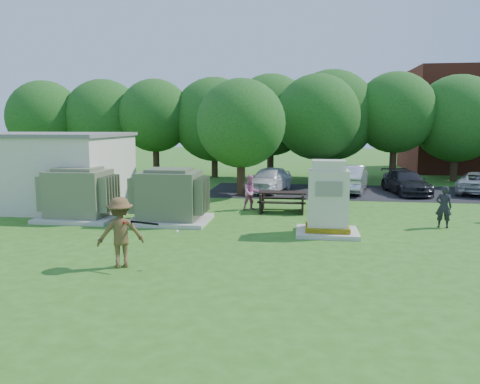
# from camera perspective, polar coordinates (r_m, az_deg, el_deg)

# --- Properties ---
(ground) EXTENTS (120.00, 120.00, 0.00)m
(ground) POSITION_cam_1_polar(r_m,az_deg,el_deg) (13.46, -2.40, -7.97)
(ground) COLOR #2D6619
(ground) RESTS_ON ground
(service_building) EXTENTS (10.00, 5.00, 3.20)m
(service_building) POSITION_cam_1_polar(r_m,az_deg,el_deg) (23.90, -26.02, 2.29)
(service_building) COLOR beige
(service_building) RESTS_ON ground
(service_building_roof) EXTENTS (10.20, 5.20, 0.15)m
(service_building_roof) POSITION_cam_1_polar(r_m,az_deg,el_deg) (23.80, -26.28, 6.30)
(service_building_roof) COLOR slate
(service_building_roof) RESTS_ON service_building
(parking_strip) EXTENTS (20.00, 6.00, 0.01)m
(parking_strip) POSITION_cam_1_polar(r_m,az_deg,el_deg) (26.87, 17.89, -0.10)
(parking_strip) COLOR #232326
(parking_strip) RESTS_ON ground
(transformer_left) EXTENTS (3.00, 2.40, 2.07)m
(transformer_left) POSITION_cam_1_polar(r_m,az_deg,el_deg) (19.55, -19.01, -0.36)
(transformer_left) COLOR beige
(transformer_left) RESTS_ON ground
(transformer_right) EXTENTS (3.00, 2.40, 2.07)m
(transformer_right) POSITION_cam_1_polar(r_m,az_deg,el_deg) (18.17, -8.55, -0.62)
(transformer_right) COLOR beige
(transformer_right) RESTS_ON ground
(generator_cabinet) EXTENTS (2.10, 1.72, 2.56)m
(generator_cabinet) POSITION_cam_1_polar(r_m,az_deg,el_deg) (16.21, 10.65, -1.23)
(generator_cabinet) COLOR beige
(generator_cabinet) RESTS_ON ground
(picnic_table) EXTENTS (2.03, 1.52, 0.87)m
(picnic_table) POSITION_cam_1_polar(r_m,az_deg,el_deg) (20.20, 5.16, -0.89)
(picnic_table) COLOR black
(picnic_table) RESTS_ON ground
(batter) EXTENTS (1.40, 1.17, 1.88)m
(batter) POSITION_cam_1_polar(r_m,az_deg,el_deg) (12.76, -14.37, -4.79)
(batter) COLOR brown
(batter) RESTS_ON ground
(person_by_generator) EXTENTS (0.62, 0.47, 1.55)m
(person_by_generator) POSITION_cam_1_polar(r_m,az_deg,el_deg) (18.55, 23.58, -1.67)
(person_by_generator) COLOR black
(person_by_generator) RESTS_ON ground
(person_at_picnic) EXTENTS (0.94, 0.86, 1.55)m
(person_at_picnic) POSITION_cam_1_polar(r_m,az_deg,el_deg) (20.48, 1.36, -0.06)
(person_at_picnic) COLOR pink
(person_at_picnic) RESTS_ON ground
(car_white) EXTENTS (2.65, 4.37, 1.39)m
(car_white) POSITION_cam_1_polar(r_m,az_deg,el_deg) (26.03, 3.59, 1.56)
(car_white) COLOR white
(car_white) RESTS_ON ground
(car_silver_a) EXTENTS (2.48, 4.83, 1.52)m
(car_silver_a) POSITION_cam_1_polar(r_m,az_deg,el_deg) (26.55, 13.25, 1.62)
(car_silver_a) COLOR silver
(car_silver_a) RESTS_ON ground
(car_dark) EXTENTS (2.34, 4.46, 1.23)m
(car_dark) POSITION_cam_1_polar(r_m,az_deg,el_deg) (26.81, 19.58, 1.12)
(car_dark) COLOR black
(car_dark) RESTS_ON ground
(car_silver_b) EXTENTS (3.42, 4.69, 1.18)m
(car_silver_b) POSITION_cam_1_polar(r_m,az_deg,el_deg) (28.37, 27.04, 1.01)
(car_silver_b) COLOR #BCBCC1
(car_silver_b) RESTS_ON ground
(batting_equipment) EXTENTS (1.57, 0.37, 0.32)m
(batting_equipment) POSITION_cam_1_polar(r_m,az_deg,el_deg) (12.40, -11.48, -3.88)
(batting_equipment) COLOR black
(batting_equipment) RESTS_ON ground
(tree_row) EXTENTS (41.30, 13.30, 7.30)m
(tree_row) POSITION_cam_1_polar(r_m,az_deg,el_deg) (31.21, 6.99, 9.01)
(tree_row) COLOR #47301E
(tree_row) RESTS_ON ground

